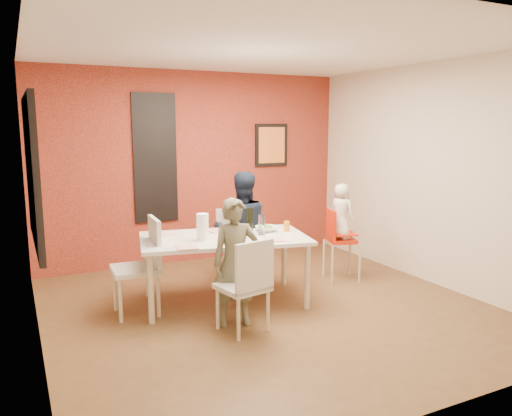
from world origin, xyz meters
name	(u,v)px	position (x,y,z in m)	size (l,w,h in m)	color
ground	(268,308)	(0.00, 0.00, 0.00)	(4.50, 4.50, 0.00)	brown
ceiling	(269,48)	(0.00, 0.00, 2.70)	(4.50, 4.50, 0.02)	silver
wall_back	(196,167)	(0.00, 2.25, 1.35)	(4.50, 0.02, 2.70)	beige
wall_front	(433,220)	(0.00, -2.25, 1.35)	(4.50, 0.02, 2.70)	beige
wall_left	(31,197)	(-2.25, 0.00, 1.35)	(0.02, 4.50, 2.70)	beige
wall_right	(431,174)	(2.25, 0.00, 1.35)	(0.02, 4.50, 2.70)	beige
brick_accent_wall	(196,168)	(0.00, 2.23, 1.35)	(4.50, 0.02, 2.70)	maroon
picture_window_frame	(32,171)	(-2.22, 0.20, 1.55)	(0.05, 1.70, 1.30)	black
picture_window_pane	(34,171)	(-2.21, 0.20, 1.55)	(0.02, 1.55, 1.15)	black
glassblock_strip	(155,158)	(-0.60, 2.21, 1.50)	(0.55, 0.03, 1.70)	silver
glassblock_surround	(155,158)	(-0.60, 2.21, 1.50)	(0.60, 0.03, 1.76)	black
art_print_frame	(271,145)	(1.20, 2.21, 1.65)	(0.54, 0.03, 0.64)	black
art_print_canvas	(272,145)	(1.20, 2.19, 1.65)	(0.44, 0.01, 0.54)	orange
dining_table	(224,243)	(-0.35, 0.38, 0.68)	(1.96, 1.35, 0.75)	white
chair_near	(248,281)	(-0.48, -0.49, 0.51)	(0.50, 0.50, 0.91)	beige
chair_far	(235,241)	(0.08, 1.07, 0.51)	(0.47, 0.47, 0.91)	silver
chair_left	(144,261)	(-1.21, 0.47, 0.56)	(0.49, 0.49, 1.00)	beige
high_chair	(339,238)	(1.27, 0.51, 0.55)	(0.47, 0.47, 0.91)	red
child_near	(235,263)	(-0.49, -0.25, 0.63)	(0.46, 0.30, 1.26)	brown
child_far	(242,230)	(0.07, 0.83, 0.70)	(0.68, 0.53, 1.40)	black
toddler	(341,211)	(1.29, 0.49, 0.89)	(0.34, 0.22, 0.70)	silver
plate_near_left	(187,247)	(-0.87, 0.08, 0.75)	(0.21, 0.21, 0.01)	white
plate_far_mid	(218,230)	(-0.29, 0.69, 0.75)	(0.23, 0.23, 0.01)	white
plate_near_right	(275,239)	(0.08, 0.00, 0.75)	(0.21, 0.21, 0.01)	white
plate_far_left	(164,234)	(-0.91, 0.77, 0.75)	(0.23, 0.23, 0.01)	white
salad_bowl_a	(230,236)	(-0.33, 0.25, 0.77)	(0.21, 0.21, 0.05)	white
salad_bowl_b	(267,229)	(0.20, 0.43, 0.78)	(0.24, 0.24, 0.06)	white
wine_bottle	(249,222)	(-0.07, 0.33, 0.90)	(0.08, 0.08, 0.30)	black
wine_glass_a	(231,232)	(-0.36, 0.16, 0.84)	(0.07, 0.07, 0.19)	white
wine_glass_b	(262,225)	(0.07, 0.30, 0.86)	(0.08, 0.08, 0.22)	silver
paper_towel_roll	(203,227)	(-0.61, 0.33, 0.89)	(0.13, 0.13, 0.28)	white
condiment_red	(233,230)	(-0.27, 0.33, 0.82)	(0.04, 0.04, 0.15)	red
condiment_green	(238,230)	(-0.21, 0.31, 0.82)	(0.04, 0.04, 0.15)	#2C7226
condiment_brown	(232,230)	(-0.26, 0.36, 0.81)	(0.03, 0.03, 0.13)	brown
sippy_cup	(287,226)	(0.40, 0.32, 0.80)	(0.07, 0.07, 0.12)	orange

